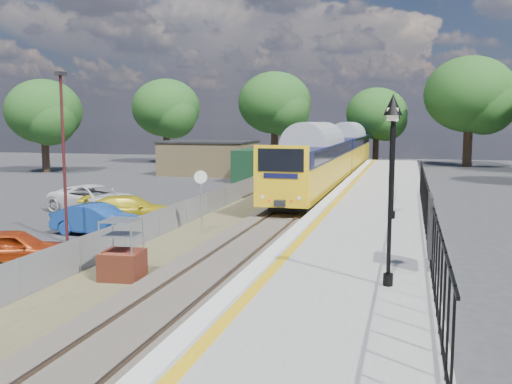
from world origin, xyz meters
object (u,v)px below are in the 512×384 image
(car_red, at_px, (12,249))
(car_yellow, at_px, (131,210))
(victorian_lamp_north, at_px, (394,136))
(car_blue, at_px, (98,220))
(victorian_lamp_south, at_px, (392,145))
(car_white, at_px, (94,199))
(speed_sign, at_px, (201,191))
(carpark_lamp, at_px, (63,147))
(brick_plinth, at_px, (122,251))
(train, at_px, (335,153))

(car_red, xyz_separation_m, car_yellow, (-0.15, 8.67, 0.00))
(victorian_lamp_north, relative_size, car_blue, 1.13)
(victorian_lamp_south, relative_size, car_white, 0.86)
(speed_sign, distance_m, car_white, 8.76)
(victorian_lamp_north, bearing_deg, carpark_lamp, -161.99)
(car_blue, distance_m, car_yellow, 2.80)
(car_blue, bearing_deg, victorian_lamp_north, -74.17)
(brick_plinth, bearing_deg, car_white, 124.16)
(train, distance_m, car_red, 32.02)
(car_red, distance_m, car_white, 11.87)
(train, distance_m, speed_sign, 24.27)
(carpark_lamp, relative_size, car_white, 1.27)
(car_yellow, bearing_deg, brick_plinth, -173.00)
(victorian_lamp_south, distance_m, speed_sign, 12.45)
(train, distance_m, car_yellow, 23.67)
(train, bearing_deg, car_yellow, -106.79)
(brick_plinth, bearing_deg, victorian_lamp_north, 47.05)
(brick_plinth, relative_size, car_blue, 0.47)
(carpark_lamp, xyz_separation_m, car_white, (-3.08, 7.27, -3.14))
(car_blue, bearing_deg, speed_sign, -67.73)
(brick_plinth, distance_m, car_blue, 7.60)
(train, bearing_deg, car_blue, -105.34)
(speed_sign, bearing_deg, brick_plinth, -106.73)
(victorian_lamp_south, distance_m, train, 33.67)
(victorian_lamp_south, height_order, car_yellow, victorian_lamp_south)
(car_yellow, bearing_deg, car_white, 34.61)
(speed_sign, bearing_deg, car_white, 133.30)
(car_white, bearing_deg, carpark_lamp, -141.79)
(carpark_lamp, relative_size, car_yellow, 1.45)
(car_yellow, bearing_deg, victorian_lamp_south, -149.39)
(victorian_lamp_north, relative_size, speed_sign, 1.66)
(speed_sign, relative_size, car_blue, 0.69)
(victorian_lamp_north, bearing_deg, victorian_lamp_south, -88.85)
(victorian_lamp_south, relative_size, speed_sign, 1.66)
(speed_sign, height_order, car_yellow, speed_sign)
(carpark_lamp, bearing_deg, car_white, 112.95)
(victorian_lamp_north, relative_size, carpark_lamp, 0.68)
(brick_plinth, xyz_separation_m, car_red, (-4.17, 0.27, -0.25))
(victorian_lamp_north, relative_size, car_yellow, 0.98)
(train, xyz_separation_m, carpark_lamp, (-7.27, -27.25, 1.54))
(car_blue, relative_size, car_white, 0.76)
(car_red, bearing_deg, carpark_lamp, -16.03)
(car_red, bearing_deg, car_white, -6.43)
(car_red, xyz_separation_m, car_blue, (-0.29, 5.87, -0.01))
(brick_plinth, bearing_deg, car_yellow, 115.78)
(car_yellow, bearing_deg, speed_sign, -128.96)
(carpark_lamp, height_order, car_yellow, carpark_lamp)
(victorian_lamp_south, relative_size, train, 0.11)
(car_blue, bearing_deg, car_red, -171.64)
(speed_sign, xyz_separation_m, car_red, (-3.97, -7.15, -1.21))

